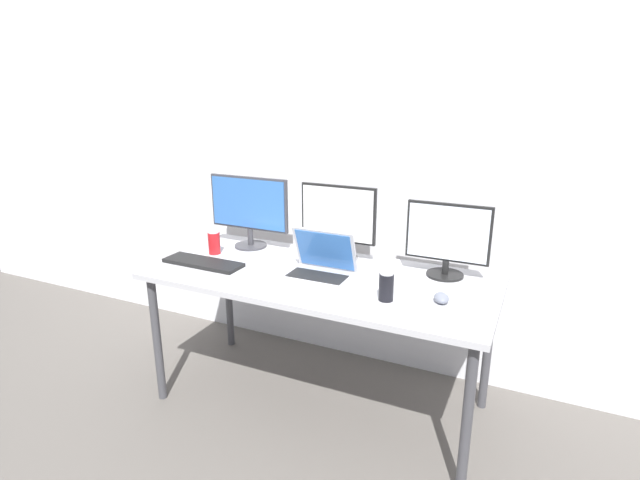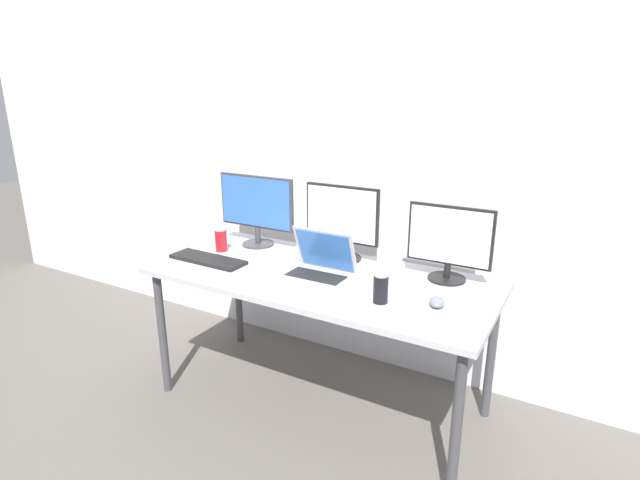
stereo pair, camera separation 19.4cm
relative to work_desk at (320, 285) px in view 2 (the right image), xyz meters
name	(u,v)px [view 2 (the right image)]	position (x,y,z in m)	size (l,w,h in m)	color
ground_plane	(320,401)	(0.00, 0.00, -0.68)	(16.00, 16.00, 0.00)	#5B5651
wall_back	(372,149)	(0.00, 0.59, 0.62)	(7.00, 0.08, 2.60)	silver
work_desk	(320,285)	(0.00, 0.00, 0.00)	(1.72, 0.78, 0.74)	#424247
monitor_left	(256,207)	(-0.56, 0.24, 0.29)	(0.50, 0.19, 0.41)	#38383D
monitor_center	(342,221)	(-0.01, 0.26, 0.27)	(0.42, 0.22, 0.41)	black
monitor_right	(449,242)	(0.57, 0.24, 0.25)	(0.41, 0.18, 0.37)	black
laptop_silver	(320,266)	(0.02, -0.03, 0.12)	(0.32, 0.24, 0.24)	#B7B7BC
keyboard_main	(208,259)	(-0.62, -0.13, 0.07)	(0.44, 0.14, 0.02)	black
mouse_by_keyboard	(437,302)	(0.62, -0.08, 0.08)	(0.06, 0.09, 0.04)	slate
soda_can_near_keyboard	(221,240)	(-0.67, 0.05, 0.12)	(0.07, 0.07, 0.13)	red
soda_can_by_laptop	(381,289)	(0.39, -0.16, 0.12)	(0.07, 0.07, 0.13)	black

